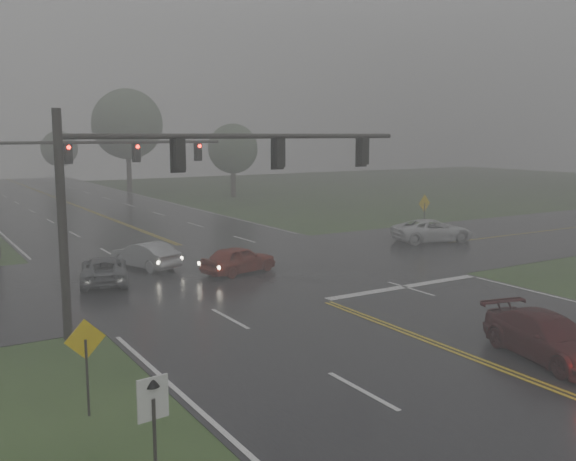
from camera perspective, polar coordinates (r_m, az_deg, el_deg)
main_road at (r=31.50m, az=-2.72°, el=-4.03°), size 18.00×160.00×0.02m
cross_street at (r=33.23m, az=-4.39°, el=-3.38°), size 120.00×14.00×0.02m
stop_bar at (r=29.58m, az=10.31°, el=-4.99°), size 8.50×0.50×0.01m
sedan_maroon at (r=21.64m, az=22.03°, el=-10.58°), size 2.90×5.05×1.38m
sedan_red at (r=32.09m, az=-4.39°, el=-3.81°), size 4.31×2.61×1.37m
sedan_silver at (r=33.93m, az=-12.54°, el=-3.32°), size 2.70×4.37×1.36m
car_grey at (r=31.04m, az=-15.98°, el=-4.55°), size 3.19×4.85×1.24m
pickup_white at (r=42.25m, az=12.70°, el=-1.00°), size 5.65×3.65×1.45m
signal_gantry_near at (r=23.53m, az=-9.23°, el=4.92°), size 14.06×0.34×7.70m
signal_gantry_far at (r=39.46m, az=-18.60°, el=5.57°), size 13.74×0.37×7.24m
sign_diamond_west at (r=16.56m, az=-17.53°, el=-10.17°), size 1.02×0.14×2.46m
sign_arrow_white at (r=12.02m, az=-11.85°, el=-16.21°), size 0.59×0.12×2.67m
sign_diamond_east at (r=44.11m, az=12.02°, el=1.94°), size 1.18×0.24×2.86m
tree_ne_a at (r=79.09m, az=-14.09°, el=9.15°), size 8.31×8.31×12.20m
tree_e_near at (r=71.12m, az=-4.92°, el=7.25°), size 5.47×5.47×8.03m
tree_n_far at (r=95.93m, az=-19.66°, el=6.85°), size 5.01×5.01×7.35m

